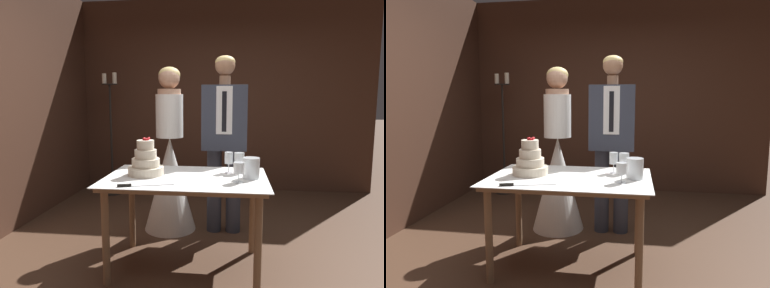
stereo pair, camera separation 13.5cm
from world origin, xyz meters
The scene contains 12 objects.
ground_plane centered at (0.00, 0.00, 0.00)m, with size 40.00×40.00×0.00m, color #4C3323.
wall_back centered at (0.00, 2.53, 1.41)m, with size 4.40×0.12×2.81m, color #472B1E.
cake_table centered at (-0.18, -0.01, 0.67)m, with size 1.28×0.85×0.76m.
tiered_cake centered at (-0.52, 0.02, 0.86)m, with size 0.29×0.29×0.31m.
cake_knife centered at (-0.51, -0.35, 0.77)m, with size 0.39×0.15×0.02m.
wine_glass_near centered at (0.24, 0.17, 0.88)m, with size 0.08×0.08×0.17m.
wine_glass_middle centered at (0.23, -0.15, 0.86)m, with size 0.08×0.08×0.15m.
wine_glass_far centered at (0.15, 0.18, 0.88)m, with size 0.07×0.07×0.18m.
hurricane_candle centered at (0.33, 0.00, 0.84)m, with size 0.13×0.13×0.16m.
bride centered at (-0.46, 0.80, 0.63)m, with size 0.54×0.54×1.70m.
groom centered at (0.10, 0.80, 1.01)m, with size 0.45×0.25×1.80m.
candle_stand centered at (-1.54, 2.04, 0.83)m, with size 0.28×0.28×1.73m.
Camera 1 is at (0.18, -2.65, 1.39)m, focal length 32.00 mm.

